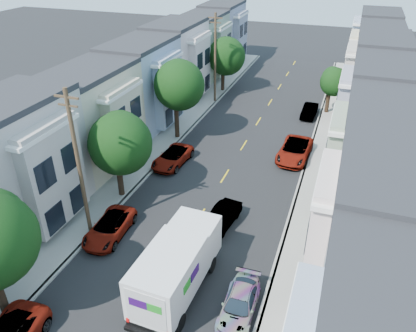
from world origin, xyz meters
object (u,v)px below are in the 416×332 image
utility_pole_far (215,59)px  lead_sedan (222,218)px  tree_d (178,85)px  parked_right_d (309,111)px  tree_far_r (334,82)px  parked_right_b (239,304)px  parked_left_d (173,157)px  tree_e (226,56)px  parked_left_c (110,228)px  fedex_truck (177,266)px  utility_pole_near (79,166)px  tree_c (119,144)px  parked_right_c (295,151)px

utility_pole_far → lead_sedan: bearing=-70.1°
tree_d → parked_right_d: (11.20, 9.81, -4.75)m
tree_far_r → parked_right_b: bearing=-93.8°
utility_pole_far → parked_left_d: bearing=-84.9°
tree_e → lead_sedan: tree_e is taller
tree_far_r → utility_pole_far: utility_pole_far is taller
parked_right_b → lead_sedan: bearing=113.6°
utility_pole_far → parked_left_c: bearing=-86.9°
lead_sedan → parked_left_c: (-6.66, -3.50, -0.02)m
tree_d → parked_right_b: size_ratio=1.91×
tree_e → parked_right_d: size_ratio=1.74×
parked_left_d → utility_pole_far: bearing=98.9°
fedex_truck → parked_right_b: size_ratio=1.71×
tree_e → utility_pole_near: 30.04m
parked_right_b → utility_pole_far: bearing=109.7°
tree_c → tree_e: 25.39m
tree_e → lead_sedan: size_ratio=1.73×
lead_sedan → parked_right_c: 11.77m
tree_e → lead_sedan: (8.06, -26.34, -3.78)m
parked_left_d → parked_right_b: parked_left_d is taller
parked_right_c → parked_right_d: parked_right_c is taller
fedex_truck → parked_right_d: (3.67, 27.93, -1.21)m
parked_right_b → parked_right_c: 18.10m
fedex_truck → parked_right_d: bearing=84.6°
parked_left_c → tree_c: bearing=104.2°
parked_right_d → tree_e: bearing=159.4°
tree_c → tree_e: tree_c is taller
lead_sedan → utility_pole_near: bearing=-147.8°
parked_left_d → parked_right_c: size_ratio=0.86×
tree_d → parked_right_c: tree_d is taller
lead_sedan → parked_right_c: size_ratio=0.71×
tree_far_r → parked_left_c: size_ratio=1.13×
lead_sedan → parked_right_c: parked_right_c is taller
tree_c → fedex_truck: size_ratio=0.98×
tree_far_r → parked_left_c: tree_far_r is taller
lead_sedan → parked_right_c: bearing=82.2°
parked_left_c → parked_right_b: bearing=-21.7°
tree_c → parked_left_c: bearing=-72.5°
utility_pole_far → parked_right_b: utility_pole_far is taller
parked_right_d → lead_sedan: bearing=-95.6°
tree_d → parked_left_c: bearing=-84.7°
utility_pole_far → lead_sedan: (8.06, -22.31, -4.50)m
utility_pole_far → parked_right_d: 12.10m
utility_pole_near → parked_left_c: bearing=7.8°
utility_pole_near → parked_left_c: (1.40, 0.19, -4.51)m
utility_pole_far → parked_left_d: size_ratio=2.10×
tree_d → tree_far_r: size_ratio=1.50×
utility_pole_near → parked_right_c: 19.25m
utility_pole_far → parked_left_d: utility_pole_far is taller
utility_pole_far → fedex_truck: 29.87m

